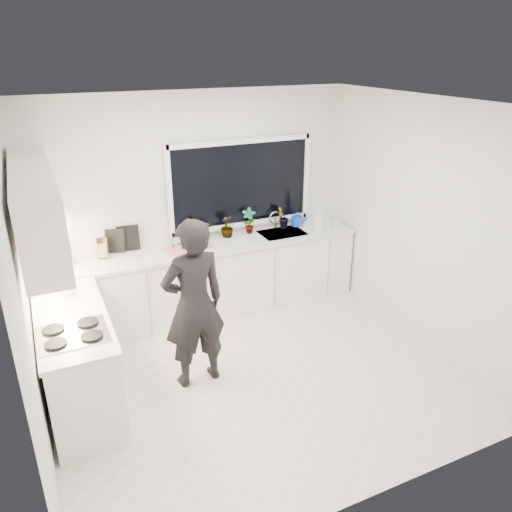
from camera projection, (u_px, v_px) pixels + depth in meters
name	position (u px, v px, depth m)	size (l,w,h in m)	color
floor	(256.00, 375.00, 5.18)	(4.00, 3.50, 0.02)	beige
wall_back	(195.00, 204.00, 6.12)	(4.00, 0.02, 2.70)	white
wall_left	(22.00, 297.00, 3.87)	(0.02, 3.50, 2.70)	white
wall_right	(423.00, 225.00, 5.43)	(0.02, 3.50, 2.70)	white
ceiling	(256.00, 103.00, 4.12)	(4.00, 3.50, 0.02)	white
window	(241.00, 184.00, 6.25)	(1.80, 0.02, 1.00)	black
base_cabinets_back	(207.00, 281.00, 6.22)	(3.92, 0.58, 0.88)	white
base_cabinets_left	(78.00, 361.00, 4.65)	(0.58, 1.60, 0.88)	white
countertop_back	(206.00, 247.00, 6.03)	(3.94, 0.62, 0.04)	silver
countertop_left	(71.00, 318.00, 4.47)	(0.62, 1.60, 0.04)	silver
upper_cabinets	(36.00, 207.00, 4.35)	(0.34, 2.10, 0.70)	white
sink	(282.00, 236.00, 6.46)	(0.58, 0.42, 0.14)	silver
faucet	(275.00, 220.00, 6.56)	(0.03, 0.03, 0.22)	silver
stovetop	(72.00, 334.00, 4.16)	(0.56, 0.48, 0.03)	black
person	(194.00, 305.00, 4.77)	(0.63, 0.42, 1.73)	black
pizza_tray	(187.00, 248.00, 5.91)	(0.51, 0.38, 0.03)	silver
pizza	(187.00, 247.00, 5.90)	(0.47, 0.33, 0.01)	red
watering_can	(297.00, 221.00, 6.67)	(0.14, 0.14, 0.13)	blue
paper_towel_roll	(66.00, 254.00, 5.45)	(0.11, 0.11, 0.26)	white
knife_block	(102.00, 249.00, 5.64)	(0.13, 0.10, 0.22)	#A0794A
utensil_crock	(68.00, 287.00, 4.82)	(0.13, 0.13, 0.16)	#B1B1B5
picture_frame_large	(115.00, 241.00, 5.78)	(0.22, 0.02, 0.28)	black
picture_frame_small	(129.00, 238.00, 5.84)	(0.25, 0.02, 0.30)	black
herb_plants	(228.00, 225.00, 6.25)	(1.35, 0.31, 0.34)	#26662D
soap_bottles	(322.00, 220.00, 6.45)	(0.39, 0.15, 0.31)	#D8BF66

